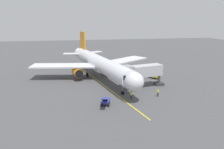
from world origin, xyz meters
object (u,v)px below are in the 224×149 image
at_px(jet_bridge, 139,72).
at_px(ground_crew_marshaller, 158,92).
at_px(ground_crew_wing_walker, 131,95).
at_px(belt_loader_near_nose, 105,101).
at_px(airplane, 99,64).
at_px(box_truck_portside, 151,72).

xyz_separation_m(jet_bridge, ground_crew_marshaller, (-2.07, 6.22, -2.88)).
height_order(jet_bridge, ground_crew_wing_walker, jet_bridge).
xyz_separation_m(ground_crew_wing_walker, belt_loader_near_nose, (5.46, 1.76, -0.17)).
xyz_separation_m(ground_crew_marshaller, belt_loader_near_nose, (11.25, 2.14, -0.17)).
height_order(airplane, box_truck_portside, airplane).
height_order(belt_loader_near_nose, box_truck_portside, box_truck_portside).
height_order(ground_crew_wing_walker, box_truck_portside, box_truck_portside).
relative_size(jet_bridge, ground_crew_wing_walker, 6.73).
distance_m(jet_bridge, box_truck_portside, 10.35).
distance_m(ground_crew_marshaller, ground_crew_wing_walker, 5.80).
relative_size(airplane, box_truck_portside, 8.10).
bearing_deg(belt_loader_near_nose, jet_bridge, -137.70).
xyz_separation_m(ground_crew_wing_walker, box_truck_portside, (-9.99, -14.49, 0.50)).
bearing_deg(ground_crew_wing_walker, ground_crew_marshaller, -176.24).
relative_size(belt_loader_near_nose, box_truck_portside, 0.96).
distance_m(ground_crew_marshaller, box_truck_portside, 14.73).
bearing_deg(jet_bridge, airplane, -52.32).
bearing_deg(ground_crew_marshaller, belt_loader_near_nose, 10.75).
xyz_separation_m(ground_crew_marshaller, ground_crew_wing_walker, (5.79, 0.38, 0.00)).
bearing_deg(airplane, belt_loader_near_nose, 85.14).
distance_m(ground_crew_wing_walker, box_truck_portside, 17.60).
relative_size(jet_bridge, belt_loader_near_nose, 2.43).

